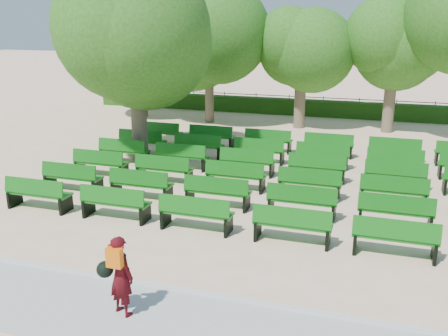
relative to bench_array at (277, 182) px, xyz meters
name	(u,v)px	position (x,y,z in m)	size (l,w,h in m)	color
ground	(238,192)	(-1.04, -1.13, -0.10)	(120.00, 120.00, 0.00)	beige
paving	(130,317)	(-1.04, -8.53, -0.07)	(30.00, 2.20, 0.06)	#B6B6B1
curb	(156,286)	(-1.04, -7.38, -0.05)	(30.00, 0.12, 0.10)	silver
hedge	(305,107)	(-1.04, 12.87, 0.35)	(26.00, 0.70, 0.90)	#214D14
fence	(305,114)	(-1.04, 13.27, -0.10)	(26.00, 0.10, 1.02)	black
tree_line	(292,129)	(-1.04, 8.87, -0.10)	(21.80, 6.80, 7.04)	#306D1D
bench_array	(277,182)	(0.00, 0.00, 0.00)	(1.97, 0.68, 1.23)	#126713
tree_among	(135,35)	(-5.80, 1.44, 4.72)	(5.12, 5.12, 7.16)	brown
person	(119,274)	(-1.23, -8.49, 0.77)	(0.79, 0.56, 1.58)	#41090E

